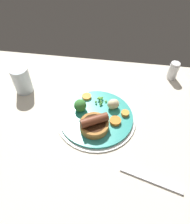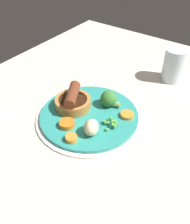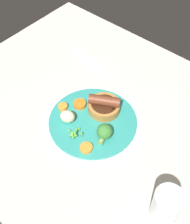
{
  "view_description": "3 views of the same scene",
  "coord_description": "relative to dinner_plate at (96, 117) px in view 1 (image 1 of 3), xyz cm",
  "views": [
    {
      "loc": [
        10.25,
        -41.64,
        58.64
      ],
      "look_at": [
        3.28,
        3.94,
        5.91
      ],
      "focal_mm": 32.0,
      "sensor_mm": 36.0,
      "label": 1
    },
    {
      "loc": [
        43.89,
        33.93,
        47.39
      ],
      "look_at": [
        3.55,
        5.23,
        5.77
      ],
      "focal_mm": 40.0,
      "sensor_mm": 36.0,
      "label": 2
    },
    {
      "loc": [
        -33.32,
        46.11,
        76.79
      ],
      "look_at": [
        4.57,
        1.58,
        5.99
      ],
      "focal_mm": 50.0,
      "sensor_mm": 36.0,
      "label": 3
    }
  ],
  "objects": [
    {
      "name": "carrot_slice_0",
      "position": [
        6.87,
        -1.82,
        1.48
      ],
      "size": [
        5.51,
        5.51,
        1.29
      ],
      "primitive_type": "cylinder",
      "rotation": [
        0.0,
        0.0,
        2.39
      ],
      "color": "orange",
      "rests_on": "dinner_plate"
    },
    {
      "name": "carrot_slice_2",
      "position": [
        -5.04,
        8.65,
        1.3
      ],
      "size": [
        3.96,
        3.96,
        0.94
      ],
      "primitive_type": "cylinder",
      "rotation": [
        0.0,
        0.0,
        1.69
      ],
      "color": "orange",
      "rests_on": "dinner_plate"
    },
    {
      "name": "potato_chunk_0",
      "position": [
        5.52,
        4.78,
        2.83
      ],
      "size": [
        5.44,
        5.01,
        4.0
      ],
      "primitive_type": "ellipsoid",
      "rotation": [
        0.0,
        0.0,
        0.43
      ],
      "color": "beige",
      "rests_on": "dinner_plate"
    },
    {
      "name": "salt_shaker",
      "position": [
        28.72,
        27.52,
        3.22
      ],
      "size": [
        3.94,
        3.94,
        7.65
      ],
      "color": "silver",
      "rests_on": "dining_table"
    },
    {
      "name": "broccoli_floret_near",
      "position": [
        -6.18,
        2.2,
        3.01
      ],
      "size": [
        4.5,
        5.55,
        4.5
      ],
      "rotation": [
        0.0,
        0.0,
        5.0
      ],
      "color": "#387A33",
      "rests_on": "dinner_plate"
    },
    {
      "name": "pea_pile",
      "position": [
        0.48,
        7.2,
        1.78
      ],
      "size": [
        4.51,
        4.19,
        1.86
      ],
      "color": "#54A945",
      "rests_on": "dinner_plate"
    },
    {
      "name": "sausage_pudding",
      "position": [
        0.1,
        -5.34,
        2.88
      ],
      "size": [
        9.67,
        9.67,
        5.62
      ],
      "rotation": [
        0.0,
        0.0,
        0.51
      ],
      "color": "#AD7538",
      "rests_on": "dinner_plate"
    },
    {
      "name": "drinking_glass",
      "position": [
        -30.94,
        10.36,
        4.72
      ],
      "size": [
        6.78,
        6.78,
        10.58
      ],
      "primitive_type": "cylinder",
      "color": "silver",
      "rests_on": "dining_table"
    },
    {
      "name": "carrot_slice_1",
      "position": [
        10.04,
        2.22,
        1.45
      ],
      "size": [
        3.08,
        3.08,
        1.23
      ],
      "primitive_type": "cylinder",
      "rotation": [
        0.0,
        0.0,
        0.09
      ],
      "color": "orange",
      "rests_on": "dinner_plate"
    },
    {
      "name": "dining_table",
      "position": [
        -3.8,
        -3.48,
        -2.07
      ],
      "size": [
        110.0,
        80.0,
        3.0
      ],
      "primitive_type": "cube",
      "color": "beige",
      "rests_on": "ground"
    },
    {
      "name": "dinner_plate",
      "position": [
        0.0,
        0.0,
        0.0
      ],
      "size": [
        28.4,
        28.4,
        1.4
      ],
      "color": "silver",
      "rests_on": "dining_table"
    },
    {
      "name": "fork",
      "position": [
        18.73,
        -20.21,
        -0.27
      ],
      "size": [
        17.82,
        6.12,
        0.6
      ],
      "primitive_type": "cube",
      "rotation": [
        0.0,
        0.0,
        -0.26
      ],
      "color": "silver",
      "rests_on": "dining_table"
    }
  ]
}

